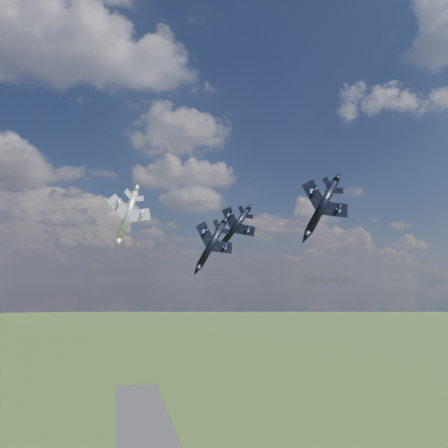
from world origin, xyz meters
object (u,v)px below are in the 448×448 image
object	(u,v)px
jet_right_navy	(322,207)
jet_left_silver	(127,215)
jet_high_navy	(235,227)
jet_lead_navy	(211,245)

from	to	relation	value
jet_right_navy	jet_left_silver	size ratio (longest dim) A/B	1.14
jet_right_navy	jet_high_navy	size ratio (longest dim) A/B	0.94
jet_lead_navy	jet_left_silver	xyz separation A→B (m)	(-15.34, 1.89, 5.23)
jet_high_navy	jet_left_silver	world-z (taller)	jet_high_navy
jet_high_navy	jet_left_silver	distance (m)	39.17
jet_right_navy	jet_high_navy	xyz separation A→B (m)	(-4.87, 39.39, 0.96)
jet_right_navy	jet_lead_navy	bearing A→B (deg)	146.99
jet_left_silver	jet_right_navy	bearing A→B (deg)	-39.77
jet_lead_navy	jet_left_silver	bearing A→B (deg)	156.54
jet_lead_navy	jet_high_navy	world-z (taller)	jet_high_navy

